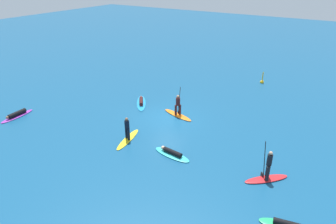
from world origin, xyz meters
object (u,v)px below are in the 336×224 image
object	(u,v)px
surfer_on_purple_board	(17,115)
marker_buoy	(262,81)
surfer_on_yellow_board	(128,134)
surfer_on_blue_board	(141,102)
surfer_on_teal_board	(172,153)
surfer_on_red_board	(267,173)
surfer_on_orange_board	(178,110)

from	to	relation	value
surfer_on_purple_board	marker_buoy	xyz separation A→B (m)	(14.21, 18.18, 0.01)
surfer_on_purple_board	surfer_on_yellow_board	bearing A→B (deg)	97.61
surfer_on_blue_board	surfer_on_teal_board	world-z (taller)	surfer_on_teal_board
surfer_on_red_board	marker_buoy	bearing A→B (deg)	-117.99
surfer_on_yellow_board	marker_buoy	distance (m)	16.85
surfer_on_blue_board	surfer_on_yellow_board	xyz separation A→B (m)	(2.93, -5.43, 0.36)
surfer_on_blue_board	surfer_on_purple_board	world-z (taller)	surfer_on_purple_board
surfer_on_red_board	surfer_on_yellow_board	world-z (taller)	surfer_on_red_board
surfer_on_red_board	surfer_on_orange_board	bearing A→B (deg)	-72.86
surfer_on_red_board	marker_buoy	distance (m)	16.23
surfer_on_blue_board	surfer_on_purple_board	xyz separation A→B (m)	(-6.81, -7.37, 0.04)
surfer_on_yellow_board	marker_buoy	world-z (taller)	surfer_on_yellow_board
surfer_on_yellow_board	surfer_on_purple_board	bearing A→B (deg)	-90.21
surfer_on_red_board	surfer_on_teal_board	world-z (taller)	surfer_on_red_board
marker_buoy	surfer_on_red_board	bearing A→B (deg)	-72.69
surfer_on_yellow_board	marker_buoy	size ratio (longest dim) A/B	2.42
surfer_on_red_board	surfer_on_purple_board	distance (m)	19.23
surfer_on_purple_board	surfer_on_teal_board	distance (m)	13.44
surfer_on_blue_board	surfer_on_orange_board	bearing A→B (deg)	-131.97
surfer_on_orange_board	surfer_on_red_board	bearing A→B (deg)	167.79
surfer_on_red_board	surfer_on_orange_board	world-z (taller)	surfer_on_orange_board
surfer_on_blue_board	surfer_on_teal_board	distance (m)	8.46
surfer_on_orange_board	surfer_on_teal_board	bearing A→B (deg)	132.10
surfer_on_red_board	surfer_on_yellow_board	xyz separation A→B (m)	(-9.30, -0.75, 0.03)
surfer_on_yellow_board	marker_buoy	xyz separation A→B (m)	(4.47, 16.24, -0.31)
surfer_on_blue_board	marker_buoy	xyz separation A→B (m)	(7.41, 10.80, 0.05)
surfer_on_blue_board	marker_buoy	size ratio (longest dim) A/B	2.48
surfer_on_blue_board	surfer_on_red_board	xyz separation A→B (m)	(12.23, -4.68, 0.33)
surfer_on_blue_board	surfer_on_red_board	world-z (taller)	surfer_on_red_board
surfer_on_orange_board	surfer_on_teal_board	xyz separation A→B (m)	(2.56, -5.08, -0.32)
surfer_on_teal_board	surfer_on_blue_board	bearing A→B (deg)	-33.81
surfer_on_blue_board	surfer_on_red_board	bearing A→B (deg)	-147.84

